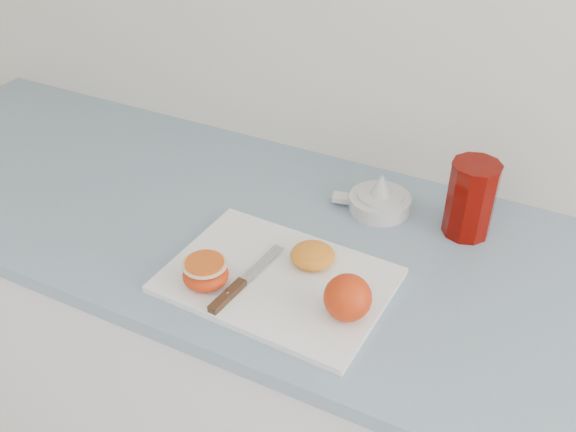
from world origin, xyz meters
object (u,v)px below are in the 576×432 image
at_px(cutting_board, 277,280).
at_px(citrus_juicer, 379,200).
at_px(counter, 364,418).
at_px(half_orange, 206,273).
at_px(red_tumbler, 470,202).

relative_size(cutting_board, citrus_juicer, 2.39).
bearing_deg(cutting_board, counter, 44.66).
xyz_separation_m(counter, cutting_board, (-0.14, -0.14, 0.45)).
height_order(half_orange, citrus_juicer, citrus_juicer).
distance_m(cutting_board, half_orange, 0.12).
height_order(half_orange, red_tumbler, red_tumbler).
bearing_deg(cutting_board, half_orange, -144.62).
bearing_deg(counter, citrus_juicer, 112.47).
bearing_deg(citrus_juicer, red_tumbler, 1.58).
relative_size(counter, half_orange, 30.83).
relative_size(half_orange, red_tumbler, 0.52).
xyz_separation_m(counter, half_orange, (-0.24, -0.21, 0.48)).
relative_size(counter, citrus_juicer, 15.40).
bearing_deg(counter, half_orange, -138.89).
height_order(counter, red_tumbler, red_tumbler).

